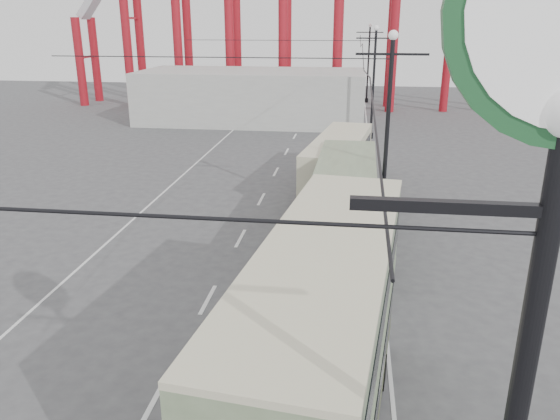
# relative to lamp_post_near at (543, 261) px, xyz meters

# --- Properties ---
(road_markings) EXTENTS (12.52, 120.00, 0.01)m
(road_markings) POSITION_rel_lamp_post_near_xyz_m (-6.46, 22.70, -7.86)
(road_markings) COLOR silver
(road_markings) RESTS_ON ground
(lamp_post_near) EXTENTS (3.20, 0.44, 10.80)m
(lamp_post_near) POSITION_rel_lamp_post_near_xyz_m (0.00, 0.00, 0.00)
(lamp_post_near) COLOR black
(lamp_post_near) RESTS_ON ground
(lamp_post_mid) EXTENTS (3.20, 0.44, 9.32)m
(lamp_post_mid) POSITION_rel_lamp_post_near_xyz_m (0.00, 21.00, -3.18)
(lamp_post_mid) COLOR black
(lamp_post_mid) RESTS_ON ground
(lamp_post_far) EXTENTS (3.20, 0.44, 9.32)m
(lamp_post_far) POSITION_rel_lamp_post_near_xyz_m (0.00, 43.00, -3.18)
(lamp_post_far) COLOR black
(lamp_post_far) RESTS_ON ground
(lamp_post_distant) EXTENTS (3.20, 0.44, 9.32)m
(lamp_post_distant) POSITION_rel_lamp_post_near_xyz_m (0.00, 65.00, -3.18)
(lamp_post_distant) COLOR black
(lamp_post_distant) RESTS_ON ground
(fairground_shed) EXTENTS (22.00, 10.00, 5.00)m
(fairground_shed) POSITION_rel_lamp_post_near_xyz_m (-11.60, 50.00, -5.36)
(fairground_shed) COLOR #A7A7A2
(fairground_shed) RESTS_ON ground
(double_decker_bus) EXTENTS (3.76, 10.35, 5.43)m
(double_decker_bus) POSITION_rel_lamp_post_near_xyz_m (-2.01, 6.02, -4.82)
(double_decker_bus) COLOR #353E21
(double_decker_bus) RESTS_ON ground
(single_decker_green) EXTENTS (2.96, 12.07, 3.40)m
(single_decker_green) POSITION_rel_lamp_post_near_xyz_m (-1.81, 19.71, -5.94)
(single_decker_green) COLOR #687A59
(single_decker_green) RESTS_ON ground
(single_decker_cream) EXTENTS (4.03, 10.62, 3.22)m
(single_decker_cream) POSITION_rel_lamp_post_near_xyz_m (-2.31, 27.25, -6.05)
(single_decker_cream) COLOR beige
(single_decker_cream) RESTS_ON ground
(pedestrian) EXTENTS (0.74, 0.58, 1.80)m
(pedestrian) POSITION_rel_lamp_post_near_xyz_m (-2.83, 6.74, -6.96)
(pedestrian) COLOR black
(pedestrian) RESTS_ON ground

